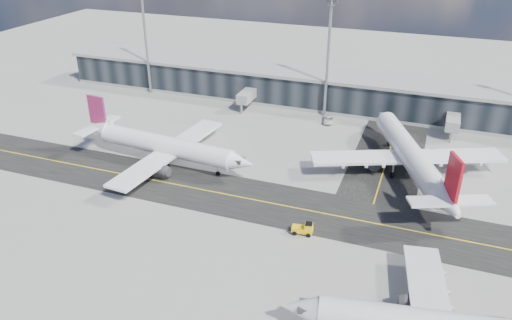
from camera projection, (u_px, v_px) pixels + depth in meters
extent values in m
plane|color=gray|center=(258.00, 214.00, 85.22)|extent=(300.00, 300.00, 0.00)
cube|color=black|center=(266.00, 202.00, 88.56)|extent=(180.00, 14.00, 0.02)
cube|color=black|center=(391.00, 147.00, 108.85)|extent=(14.00, 50.00, 0.02)
cube|color=yellow|center=(266.00, 202.00, 88.55)|extent=(180.00, 0.25, 0.01)
cube|color=yellow|center=(391.00, 147.00, 108.85)|extent=(0.25, 50.00, 0.01)
cube|color=black|center=(331.00, 92.00, 129.37)|extent=(150.00, 12.00, 8.00)
cube|color=gray|center=(333.00, 75.00, 127.37)|extent=(152.00, 13.00, 0.80)
cube|color=gray|center=(330.00, 105.00, 131.00)|extent=(150.00, 12.20, 0.80)
cube|color=gray|center=(249.00, 94.00, 129.14)|extent=(3.00, 10.00, 2.40)
cylinder|color=gray|center=(241.00, 109.00, 126.00)|extent=(0.60, 0.60, 2.40)
cube|color=gray|center=(453.00, 120.00, 113.56)|extent=(3.00, 10.00, 2.40)
cylinder|color=gray|center=(451.00, 138.00, 110.43)|extent=(0.60, 0.60, 2.40)
cylinder|color=gray|center=(146.00, 43.00, 134.56)|extent=(0.70, 0.70, 28.00)
cylinder|color=gray|center=(328.00, 61.00, 118.99)|extent=(0.70, 0.70, 28.00)
cylinder|color=white|center=(166.00, 146.00, 100.20)|extent=(30.13, 6.75, 3.99)
cone|color=white|center=(240.00, 162.00, 93.63)|extent=(5.33, 4.43, 3.99)
cone|color=white|center=(98.00, 128.00, 106.70)|extent=(6.32, 4.53, 3.99)
cube|color=white|center=(170.00, 151.00, 100.27)|extent=(8.12, 34.19, 0.50)
cylinder|color=#2D2D30|center=(191.00, 146.00, 105.17)|extent=(4.38, 2.67, 2.29)
cylinder|color=#2D2D30|center=(157.00, 169.00, 95.58)|extent=(4.38, 2.67, 2.29)
cube|color=silver|center=(190.00, 142.00, 104.81)|extent=(2.02, 0.58, 0.80)
cube|color=silver|center=(157.00, 166.00, 95.21)|extent=(2.02, 0.58, 0.80)
cube|color=#701F55|center=(97.00, 110.00, 104.61)|extent=(4.21, 0.84, 6.18)
cube|color=white|center=(97.00, 125.00, 106.42)|extent=(3.89, 12.16, 0.35)
cube|color=#2D2D30|center=(238.00, 160.00, 93.64)|extent=(2.19, 2.37, 0.70)
cylinder|color=gray|center=(218.00, 170.00, 96.83)|extent=(0.26, 0.26, 1.99)
cylinder|color=black|center=(218.00, 173.00, 97.16)|extent=(0.93, 0.43, 0.90)
cylinder|color=black|center=(171.00, 154.00, 104.54)|extent=(1.14, 0.60, 1.10)
cylinder|color=black|center=(154.00, 166.00, 99.74)|extent=(1.14, 0.60, 1.10)
cylinder|color=white|center=(410.00, 154.00, 95.77)|extent=(16.97, 32.25, 4.42)
cone|color=white|center=(384.00, 117.00, 112.50)|extent=(6.22, 6.81, 4.42)
cone|color=white|center=(450.00, 205.00, 78.24)|extent=(6.65, 7.83, 4.42)
cube|color=white|center=(407.00, 157.00, 97.25)|extent=(36.75, 19.71, 0.55)
cylinder|color=#2D2D30|center=(372.00, 160.00, 98.53)|extent=(4.15, 5.26, 2.54)
cylinder|color=#2D2D30|center=(438.00, 159.00, 99.04)|extent=(4.15, 5.26, 2.54)
cube|color=silver|center=(372.00, 156.00, 98.13)|extent=(1.27, 2.21, 0.88)
cube|color=silver|center=(438.00, 155.00, 98.64)|extent=(1.27, 2.21, 0.88)
cube|color=#B20C1C|center=(454.00, 177.00, 76.63)|extent=(2.26, 4.47, 6.85)
cube|color=white|center=(451.00, 201.00, 77.94)|extent=(13.42, 8.01, 0.39)
cube|color=#2D2D30|center=(384.00, 117.00, 111.81)|extent=(3.10, 2.98, 0.77)
cylinder|color=gray|center=(389.00, 140.00, 108.98)|extent=(0.35, 0.35, 2.21)
cylinder|color=black|center=(388.00, 144.00, 109.36)|extent=(0.74, 1.07, 0.99)
cylinder|color=black|center=(392.00, 175.00, 96.38)|extent=(0.98, 1.33, 1.22)
cylinder|color=black|center=(426.00, 174.00, 96.64)|extent=(0.98, 1.33, 1.22)
cone|color=silver|center=(302.00, 308.00, 59.72)|extent=(5.38, 4.59, 3.85)
cylinder|color=#2D2D30|center=(420.00, 304.00, 63.25)|extent=(4.35, 2.85, 2.21)
cube|color=silver|center=(421.00, 299.00, 62.90)|extent=(1.96, 0.70, 0.77)
cube|color=#2D2D30|center=(306.00, 307.00, 59.46)|extent=(2.25, 2.40, 0.67)
cube|color=yellow|center=(302.00, 229.00, 79.61)|extent=(3.50, 1.91, 0.78)
cube|color=yellow|center=(309.00, 226.00, 79.06)|extent=(1.37, 1.57, 1.00)
cube|color=black|center=(309.00, 224.00, 78.88)|extent=(1.26, 1.51, 0.28)
cylinder|color=black|center=(310.00, 230.00, 80.19)|extent=(0.81, 0.36, 0.78)
cylinder|color=black|center=(308.00, 235.00, 78.94)|extent=(0.81, 0.36, 0.78)
cylinder|color=black|center=(296.00, 228.00, 80.69)|extent=(0.81, 0.36, 0.78)
cylinder|color=black|center=(294.00, 233.00, 79.43)|extent=(0.81, 0.36, 0.78)
imported|color=white|center=(329.00, 120.00, 121.03)|extent=(3.41, 5.56, 1.44)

